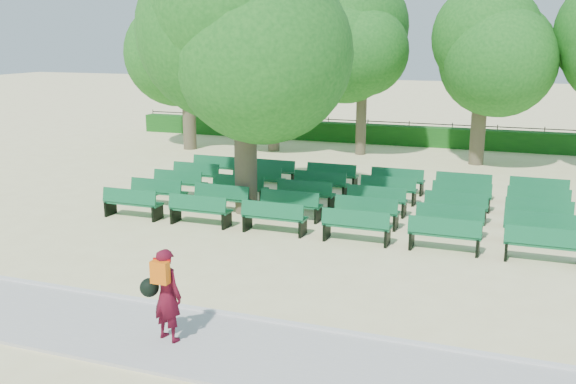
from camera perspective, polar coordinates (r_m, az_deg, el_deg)
The scene contains 9 objects.
ground at distance 17.83m, azimuth -0.32°, elevation -2.60°, with size 120.00×120.00×0.00m, color beige.
paving at distance 11.61m, azimuth -13.37°, elevation -12.05°, with size 30.00×2.20×0.06m, color #B2B1AD.
curb at distance 12.48m, azimuth -10.47°, elevation -9.91°, with size 30.00×0.12×0.10m, color silver.
hedge at distance 30.97m, azimuth 8.73°, elevation 5.07°, with size 26.00×0.70×0.90m, color #175316.
fence at distance 31.43m, azimuth 8.84°, elevation 4.36°, with size 26.00×0.10×1.02m, color black, non-canonical shape.
tree_line at distance 27.19m, azimuth 7.01°, elevation 2.98°, with size 21.80×6.80×7.04m, color #1F651C, non-canonical shape.
bench_array at distance 18.95m, azimuth 4.88°, elevation -1.39°, with size 1.71×0.58×1.07m.
tree_among at distance 18.10m, azimuth -3.95°, elevation 13.44°, with size 4.92×4.92×7.19m.
person at distance 10.87m, azimuth -10.85°, elevation -8.83°, with size 0.79×0.52×1.59m.
Camera 1 is at (5.94, -16.05, 5.00)m, focal length 40.00 mm.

